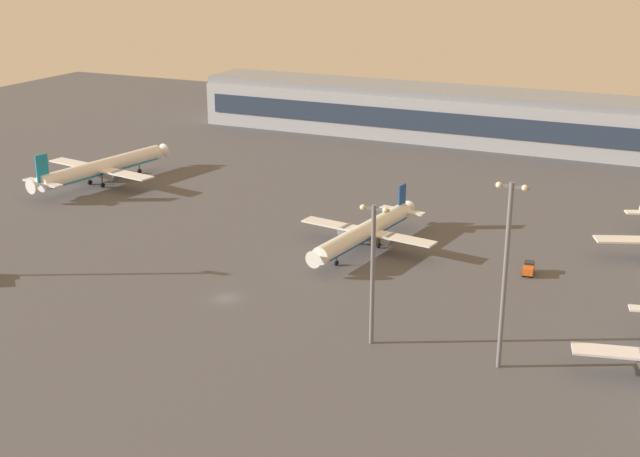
# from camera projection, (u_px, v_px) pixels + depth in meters

# --- Properties ---
(ground_plane) EXTENTS (416.00, 416.00, 0.00)m
(ground_plane) POSITION_uv_depth(u_px,v_px,m) (226.00, 298.00, 149.92)
(ground_plane) COLOR #4C4C51
(terminal_building) EXTENTS (164.63, 22.40, 16.40)m
(terminal_building) POSITION_uv_depth(u_px,v_px,m) (448.00, 114.00, 267.60)
(terminal_building) COLOR #9EA3AD
(terminal_building) RESTS_ON ground
(airplane_mid_apron) EXTENTS (30.33, 38.83, 9.97)m
(airplane_mid_apron) POSITION_uv_depth(u_px,v_px,m) (366.00, 231.00, 172.87)
(airplane_mid_apron) COLOR silver
(airplane_mid_apron) RESTS_ON ground
(airplane_terminal_side) EXTENTS (35.14, 44.94, 11.56)m
(airplane_terminal_side) POSITION_uv_depth(u_px,v_px,m) (101.00, 168.00, 219.09)
(airplane_terminal_side) COLOR white
(airplane_terminal_side) RESTS_ON ground
(baggage_tractor) EXTENTS (2.43, 4.34, 2.25)m
(baggage_tractor) POSITION_uv_depth(u_px,v_px,m) (529.00, 268.00, 160.33)
(baggage_tractor) COLOR #D85919
(baggage_tractor) RESTS_ON ground
(apron_light_east) EXTENTS (4.80, 0.90, 28.47)m
(apron_light_east) POSITION_uv_depth(u_px,v_px,m) (506.00, 266.00, 120.58)
(apron_light_east) COLOR slate
(apron_light_east) RESTS_ON ground
(apron_light_west) EXTENTS (4.80, 0.90, 22.76)m
(apron_light_west) POSITION_uv_depth(u_px,v_px,m) (373.00, 265.00, 129.01)
(apron_light_west) COLOR slate
(apron_light_west) RESTS_ON ground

